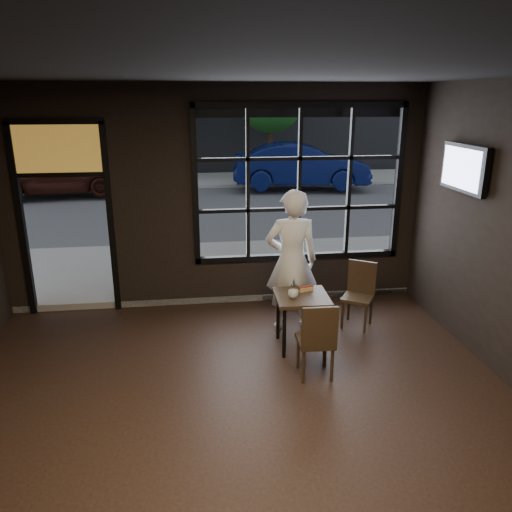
{
  "coord_description": "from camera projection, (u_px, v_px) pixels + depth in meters",
  "views": [
    {
      "loc": [
        -0.35,
        -3.55,
        3.01
      ],
      "look_at": [
        0.4,
        2.2,
        1.15
      ],
      "focal_mm": 35.0,
      "sensor_mm": 36.0,
      "label": 1
    }
  ],
  "objects": [
    {
      "name": "tree_right",
      "position": [
        270.0,
        99.0,
        18.06
      ],
      "size": [
        2.41,
        2.41,
        4.12
      ],
      "color": "#332114",
      "rests_on": "street_asphalt"
    },
    {
      "name": "cup",
      "position": [
        293.0,
        294.0,
        6.0
      ],
      "size": [
        0.15,
        0.15,
        0.1
      ],
      "primitive_type": "imported",
      "rotation": [
        0.0,
        0.0,
        -0.31
      ],
      "color": "silver",
      "rests_on": "cafe_table"
    },
    {
      "name": "tv",
      "position": [
        465.0,
        168.0,
        6.01
      ],
      "size": [
        0.11,
        0.97,
        0.57
      ],
      "primitive_type": "cube",
      "color": "black",
      "rests_on": "wall_right"
    },
    {
      "name": "street_asphalt",
      "position": [
        197.0,
        155.0,
        26.99
      ],
      "size": [
        60.0,
        41.0,
        0.04
      ],
      "primitive_type": "cube",
      "color": "#545456",
      "rests_on": "ground"
    },
    {
      "name": "window_frame",
      "position": [
        299.0,
        184.0,
        7.22
      ],
      "size": [
        3.06,
        0.12,
        2.28
      ],
      "primitive_type": "cube",
      "color": "black",
      "rests_on": "ground"
    },
    {
      "name": "chair_near",
      "position": [
        315.0,
        338.0,
        5.52
      ],
      "size": [
        0.4,
        0.4,
        0.91
      ],
      "primitive_type": "cube",
      "rotation": [
        0.0,
        0.0,
        3.12
      ],
      "color": "black",
      "rests_on": "floor"
    },
    {
      "name": "tree_left",
      "position": [
        167.0,
        95.0,
        17.82
      ],
      "size": [
        2.55,
        2.55,
        4.36
      ],
      "color": "#332114",
      "rests_on": "street_asphalt"
    },
    {
      "name": "chair_window",
      "position": [
        358.0,
        296.0,
        6.72
      ],
      "size": [
        0.53,
        0.53,
        0.89
      ],
      "primitive_type": "cube",
      "rotation": [
        0.0,
        0.0,
        -0.57
      ],
      "color": "black",
      "rests_on": "floor"
    },
    {
      "name": "hotdog",
      "position": [
        306.0,
        289.0,
        6.22
      ],
      "size": [
        0.21,
        0.13,
        0.06
      ],
      "primitive_type": null,
      "rotation": [
        0.0,
        0.0,
        0.28
      ],
      "color": "tan",
      "rests_on": "cafe_table"
    },
    {
      "name": "cafe_table",
      "position": [
        301.0,
        321.0,
        6.19
      ],
      "size": [
        0.66,
        0.66,
        0.7
      ],
      "primitive_type": "cube",
      "rotation": [
        0.0,
        0.0,
        -0.02
      ],
      "color": "black",
      "rests_on": "floor"
    },
    {
      "name": "navy_car",
      "position": [
        301.0,
        165.0,
        16.46
      ],
      "size": [
        4.58,
        2.0,
        1.46
      ],
      "primitive_type": "imported",
      "rotation": [
        0.0,
        0.0,
        1.47
      ],
      "color": "#081141",
      "rests_on": "street_asphalt"
    },
    {
      "name": "maroon_car",
      "position": [
        54.0,
        172.0,
        15.27
      ],
      "size": [
        4.35,
        2.2,
        1.42
      ],
      "primitive_type": "imported",
      "rotation": [
        0.0,
        0.0,
        1.7
      ],
      "color": "black",
      "rests_on": "street_asphalt"
    },
    {
      "name": "man",
      "position": [
        291.0,
        261.0,
        6.53
      ],
      "size": [
        0.71,
        0.47,
        1.91
      ],
      "primitive_type": "imported",
      "rotation": [
        0.0,
        0.0,
        3.12
      ],
      "color": "silver",
      "rests_on": "floor"
    },
    {
      "name": "stained_transom",
      "position": [
        58.0,
        148.0,
        6.65
      ],
      "size": [
        1.2,
        0.06,
        0.7
      ],
      "primitive_type": "cube",
      "color": "orange",
      "rests_on": "ground"
    },
    {
      "name": "floor",
      "position": [
        243.0,
        462.0,
        4.32
      ],
      "size": [
        6.0,
        7.0,
        0.02
      ],
      "primitive_type": "cube",
      "color": "black",
      "rests_on": "ground"
    },
    {
      "name": "ceiling",
      "position": [
        239.0,
        65.0,
        3.34
      ],
      "size": [
        6.0,
        7.0,
        0.02
      ],
      "primitive_type": "cube",
      "color": "black",
      "rests_on": "ground"
    }
  ]
}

